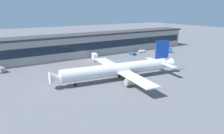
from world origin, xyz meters
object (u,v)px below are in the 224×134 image
object	(u,v)px
follow_me_car	(142,51)
pushback_tractor	(133,53)
fuel_truck	(166,50)
traffic_cone_2	(147,85)
traffic_cone_0	(163,75)
catering_truck	(95,57)
crew_van	(1,70)
traffic_cone_3	(174,79)
airliner	(119,69)
traffic_cone_1	(168,84)

from	to	relation	value
follow_me_car	pushback_tractor	bearing A→B (deg)	-163.99
fuel_truck	traffic_cone_2	size ratio (longest dim) A/B	14.02
fuel_truck	traffic_cone_0	world-z (taller)	fuel_truck
catering_truck	follow_me_car	world-z (taller)	catering_truck
catering_truck	pushback_tractor	bearing A→B (deg)	0.05
pushback_tractor	traffic_cone_0	xyz separation A→B (m)	(-18.18, -46.08, -0.68)
crew_van	traffic_cone_2	bearing A→B (deg)	-47.97
pushback_tractor	traffic_cone_3	distance (m)	56.10
follow_me_car	traffic_cone_3	bearing A→B (deg)	-117.40
crew_van	traffic_cone_3	size ratio (longest dim) A/B	10.01
catering_truck	follow_me_car	bearing A→B (deg)	4.34
crew_van	fuel_truck	xyz separation A→B (m)	(107.80, -7.69, 0.42)
catering_truck	traffic_cone_2	xyz separation A→B (m)	(-3.22, -51.66, -1.99)
airliner	pushback_tractor	world-z (taller)	airliner
pushback_tractor	traffic_cone_2	bearing A→B (deg)	-122.74
fuel_truck	traffic_cone_0	distance (m)	60.02
traffic_cone_2	pushback_tractor	bearing A→B (deg)	57.26
airliner	traffic_cone_0	size ratio (longest dim) A/B	81.94
follow_me_car	crew_van	distance (m)	92.52
traffic_cone_2	airliner	bearing A→B (deg)	112.86
follow_me_car	crew_van	size ratio (longest dim) A/B	0.86
follow_me_car	traffic_cone_3	world-z (taller)	follow_me_car
traffic_cone_3	airliner	bearing A→B (deg)	144.88
airliner	traffic_cone_0	xyz separation A→B (m)	(20.52, -7.37, -4.41)
traffic_cone_1	traffic_cone_3	size ratio (longest dim) A/B	1.32
catering_truck	traffic_cone_0	bearing A→B (deg)	-75.59
pushback_tractor	traffic_cone_3	xyz separation A→B (m)	(-18.40, -52.99, -0.77)
traffic_cone_0	traffic_cone_3	distance (m)	6.91
follow_me_car	airliner	bearing A→B (deg)	-139.76
follow_me_car	fuel_truck	bearing A→B (deg)	-28.98
airliner	pushback_tractor	bearing A→B (deg)	45.01
catering_truck	crew_van	distance (m)	51.92
traffic_cone_0	catering_truck	bearing A→B (deg)	104.41
follow_me_car	traffic_cone_0	distance (m)	56.97
catering_truck	traffic_cone_1	xyz separation A→B (m)	(4.47, -56.36, -1.93)
traffic_cone_3	fuel_truck	bearing A→B (deg)	47.02
catering_truck	crew_van	size ratio (longest dim) A/B	1.38
crew_van	traffic_cone_2	world-z (taller)	crew_van
airliner	traffic_cone_0	distance (m)	22.25
airliner	catering_truck	bearing A→B (deg)	77.34
traffic_cone_1	follow_me_car	bearing A→B (deg)	58.67
catering_truck	fuel_truck	bearing A→B (deg)	-5.50
airliner	catering_truck	distance (m)	39.72
catering_truck	airliner	bearing A→B (deg)	-102.66
pushback_tractor	catering_truck	bearing A→B (deg)	-179.95
traffic_cone_1	traffic_cone_2	bearing A→B (deg)	148.57
follow_me_car	traffic_cone_2	world-z (taller)	follow_me_car
traffic_cone_0	traffic_cone_3	world-z (taller)	traffic_cone_0
traffic_cone_3	pushback_tractor	bearing A→B (deg)	70.85
catering_truck	traffic_cone_0	size ratio (longest dim) A/B	10.48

